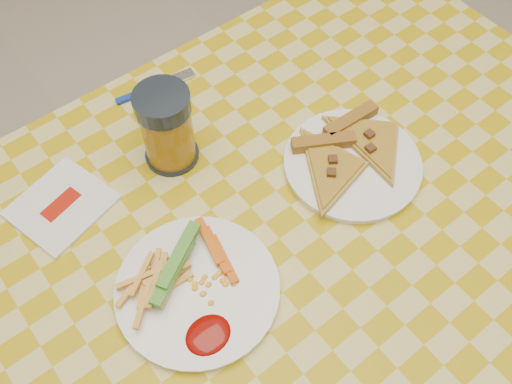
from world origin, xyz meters
TOP-DOWN VIEW (x-y plane):
  - ground at (0.00, 0.00)m, footprint 8.00×8.00m
  - table at (0.00, 0.00)m, footprint 1.28×0.88m
  - plate_left at (-0.15, 0.00)m, footprint 0.28×0.28m
  - plate_right at (0.18, 0.03)m, footprint 0.26×0.26m
  - fries_veggies at (-0.15, 0.02)m, footprint 0.20×0.18m
  - pizza_slices at (0.18, 0.05)m, footprint 0.26×0.24m
  - drink_glass at (-0.04, 0.23)m, footprint 0.09×0.09m
  - napkin at (-0.23, 0.25)m, footprint 0.17×0.16m
  - fork at (0.02, 0.38)m, footprint 0.15×0.04m

SIDE VIEW (x-z plane):
  - ground at x=0.00m, z-range 0.00..0.00m
  - table at x=0.00m, z-range 0.30..1.06m
  - napkin at x=-0.23m, z-range 0.76..0.76m
  - fork at x=0.02m, z-range 0.76..0.76m
  - plate_left at x=-0.15m, z-range 0.76..0.77m
  - plate_right at x=0.18m, z-range 0.76..0.77m
  - pizza_slices at x=0.18m, z-range 0.76..0.79m
  - fries_veggies at x=-0.15m, z-range 0.76..0.80m
  - drink_glass at x=-0.04m, z-range 0.75..0.90m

